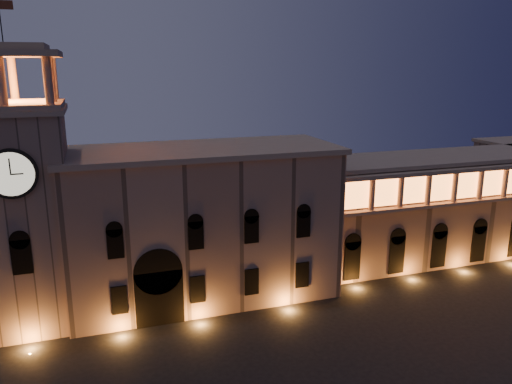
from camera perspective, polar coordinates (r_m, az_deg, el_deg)
government_building at (r=57.87m, az=-6.19°, el=-3.59°), size 30.80×12.80×17.60m
clock_tower at (r=55.27m, az=-25.09°, el=-1.71°), size 9.80×9.80×32.40m
colonnade_wing at (r=74.48m, az=20.04°, el=-1.48°), size 40.60×11.50×14.50m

